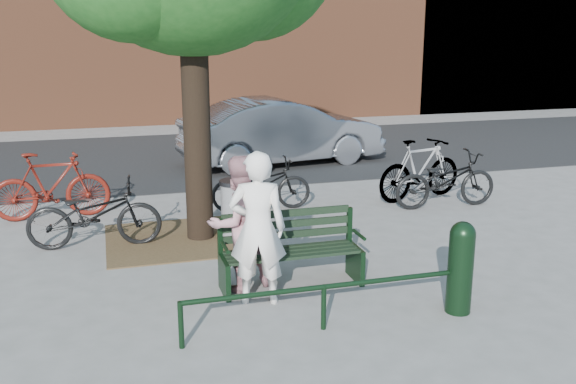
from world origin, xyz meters
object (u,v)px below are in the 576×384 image
object	(u,v)px
person_right	(239,223)
parked_car	(282,132)
person_left	(258,228)
bollard	(461,264)
bicycle_c	(261,185)
park_bench	(290,248)
litter_bin	(235,209)

from	to	relation	value
person_right	parked_car	world-z (taller)	person_right
person_left	bollard	distance (m)	2.30
bicycle_c	parked_car	world-z (taller)	parked_car
bicycle_c	park_bench	bearing A→B (deg)	175.16
person_right	litter_bin	world-z (taller)	person_right
park_bench	person_right	size ratio (longest dim) A/B	1.05
park_bench	person_left	xyz separation A→B (m)	(-0.50, -0.40, 0.42)
parked_car	bicycle_c	bearing A→B (deg)	151.03
person_left	litter_bin	bearing A→B (deg)	-81.08
bicycle_c	parked_car	distance (m)	3.92
bollard	litter_bin	distance (m)	3.73
person_right	litter_bin	xyz separation A→B (m)	(0.32, 1.85, -0.36)
bicycle_c	litter_bin	bearing A→B (deg)	154.91
park_bench	bollard	bearing A→B (deg)	-38.88
park_bench	person_left	size ratio (longest dim) A/B	0.97
person_left	parked_car	world-z (taller)	person_left
person_left	parked_car	bearing A→B (deg)	-93.83
park_bench	bicycle_c	xyz separation A→B (m)	(0.45, 3.35, -0.02)
person_left	bollard	xyz separation A→B (m)	(2.10, -0.89, -0.33)
bollard	park_bench	bearing A→B (deg)	141.12
parked_car	bollard	bearing A→B (deg)	170.20
bollard	parked_car	size ratio (longest dim) A/B	0.23
person_right	parked_car	distance (m)	7.35
person_left	litter_bin	world-z (taller)	person_left
person_right	bicycle_c	bearing A→B (deg)	-127.07
bollard	litter_bin	bearing A→B (deg)	120.65
park_bench	parked_car	world-z (taller)	parked_car
person_right	person_left	bearing A→B (deg)	85.75
bollard	litter_bin	world-z (taller)	bollard
person_left	bicycle_c	world-z (taller)	person_left
person_left	parked_car	distance (m)	7.76
park_bench	litter_bin	xyz separation A→B (m)	(-0.30, 1.92, -0.01)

